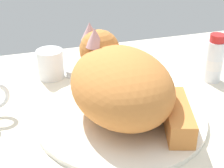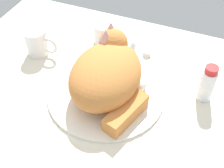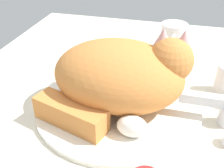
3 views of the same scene
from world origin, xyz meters
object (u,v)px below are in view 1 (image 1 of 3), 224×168
faucet (95,66)px  rinse_cup (50,64)px  toothpaste_bottle (214,60)px  cat (121,82)px

faucet → rinse_cup: size_ratio=1.99×
rinse_cup → faucet: bearing=-14.1°
rinse_cup → toothpaste_bottle: 40.76cm
faucet → toothpaste_bottle: toothpaste_bottle is taller
cat → rinse_cup: cat is taller
faucet → rinse_cup: 11.38cm
cat → rinse_cup: 25.49cm
faucet → toothpaste_bottle: (27.33, -10.98, 2.92)cm
faucet → toothpaste_bottle: bearing=-21.9°
faucet → cat: (0.24, -19.69, 5.41)cm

